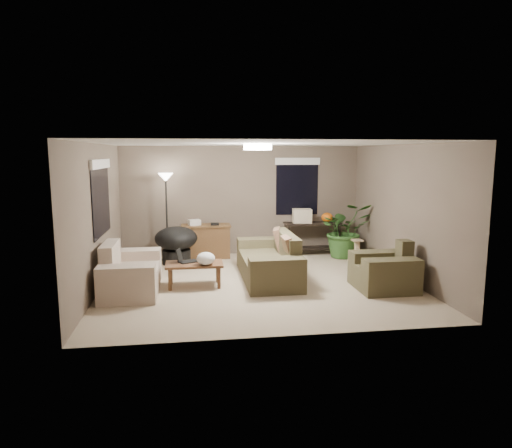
{
  "coord_description": "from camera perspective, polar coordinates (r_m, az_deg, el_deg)",
  "views": [
    {
      "loc": [
        -1.17,
        -7.97,
        2.33
      ],
      "look_at": [
        0.0,
        0.2,
        1.05
      ],
      "focal_mm": 32.0,
      "sensor_mm": 36.0,
      "label": 1
    }
  ],
  "objects": [
    {
      "name": "plastic_bag",
      "position": [
        7.95,
        -6.29,
        -4.31
      ],
      "size": [
        0.34,
        0.31,
        0.22
      ],
      "primitive_type": "ellipsoid",
      "rotation": [
        0.0,
        0.0,
        -0.08
      ],
      "color": "white",
      "rests_on": "coffee_table"
    },
    {
      "name": "floor_lamp",
      "position": [
        10.06,
        -11.2,
        4.47
      ],
      "size": [
        0.32,
        0.32,
        1.91
      ],
      "color": "black",
      "rests_on": "ground"
    },
    {
      "name": "ceiling_fixture",
      "position": [
        8.06,
        0.2,
        9.6
      ],
      "size": [
        0.5,
        0.5,
        0.1
      ],
      "primitive_type": "cylinder",
      "color": "white",
      "rests_on": "room_shell"
    },
    {
      "name": "desk",
      "position": [
        10.33,
        -6.27,
        -2.14
      ],
      "size": [
        1.1,
        0.5,
        0.75
      ],
      "color": "brown",
      "rests_on": "ground"
    },
    {
      "name": "throw_pillows",
      "position": [
        8.56,
        3.49,
        -2.52
      ],
      "size": [
        0.33,
        1.37,
        0.47
      ],
      "color": "#8C7251",
      "rests_on": "main_sofa"
    },
    {
      "name": "laptop",
      "position": [
        8.21,
        -8.92,
        -4.32
      ],
      "size": [
        0.42,
        0.35,
        0.24
      ],
      "color": "black",
      "rests_on": "coffee_table"
    },
    {
      "name": "armchair",
      "position": [
        8.24,
        15.77,
        -5.8
      ],
      "size": [
        0.95,
        1.0,
        0.85
      ],
      "color": "brown",
      "rests_on": "ground"
    },
    {
      "name": "coffee_table",
      "position": [
        8.14,
        -7.72,
        -5.29
      ],
      "size": [
        1.0,
        0.55,
        0.42
      ],
      "color": "brown",
      "rests_on": "ground"
    },
    {
      "name": "cat_scratching_post",
      "position": [
        10.09,
        12.49,
        -3.51
      ],
      "size": [
        0.32,
        0.32,
        0.5
      ],
      "color": "tan",
      "rests_on": "ground"
    },
    {
      "name": "window_back",
      "position": [
        10.75,
        5.18,
        5.88
      ],
      "size": [
        1.06,
        0.05,
        1.33
      ],
      "color": "black",
      "rests_on": "room_shell"
    },
    {
      "name": "window_left",
      "position": [
        8.44,
        -18.83,
        4.63
      ],
      "size": [
        0.05,
        1.56,
        1.33
      ],
      "color": "black",
      "rests_on": "room_shell"
    },
    {
      "name": "cardboard_box",
      "position": [
        10.56,
        5.76,
        1.03
      ],
      "size": [
        0.45,
        0.36,
        0.32
      ],
      "primitive_type": "cube",
      "rotation": [
        0.0,
        0.0,
        -0.1
      ],
      "color": "beige",
      "rests_on": "console_table"
    },
    {
      "name": "houseplant",
      "position": [
        10.49,
        11.05,
        -1.48
      ],
      "size": [
        1.12,
        1.25,
        0.97
      ],
      "primitive_type": "imported",
      "color": "#2D5923",
      "rests_on": "ground"
    },
    {
      "name": "loveseat",
      "position": [
        8.07,
        -15.53,
        -6.1
      ],
      "size": [
        0.9,
        1.6,
        0.85
      ],
      "color": "beige",
      "rests_on": "ground"
    },
    {
      "name": "papasan_chair",
      "position": [
        9.84,
        -9.94,
        -2.25
      ],
      "size": [
        1.15,
        1.15,
        0.8
      ],
      "color": "black",
      "rests_on": "ground"
    },
    {
      "name": "console_table",
      "position": [
        10.69,
        7.03,
        -1.45
      ],
      "size": [
        1.3,
        0.4,
        0.75
      ],
      "color": "black",
      "rests_on": "ground"
    },
    {
      "name": "desk_papers",
      "position": [
        10.24,
        -7.18,
        0.16
      ],
      "size": [
        0.69,
        0.29,
        0.12
      ],
      "color": "silver",
      "rests_on": "desk"
    },
    {
      "name": "pumpkin",
      "position": [
        10.72,
        8.87,
        0.82
      ],
      "size": [
        0.31,
        0.31,
        0.22
      ],
      "primitive_type": "ellipsoid",
      "rotation": [
        0.0,
        0.0,
        0.19
      ],
      "color": "orange",
      "rests_on": "console_table"
    },
    {
      "name": "main_sofa",
      "position": [
        8.59,
        1.79,
        -4.89
      ],
      "size": [
        0.95,
        2.2,
        0.85
      ],
      "color": "brown",
      "rests_on": "ground"
    },
    {
      "name": "room_shell",
      "position": [
        8.13,
        0.2,
        1.18
      ],
      "size": [
        5.5,
        5.5,
        5.5
      ],
      "color": "#C1AD8F",
      "rests_on": "ground"
    }
  ]
}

